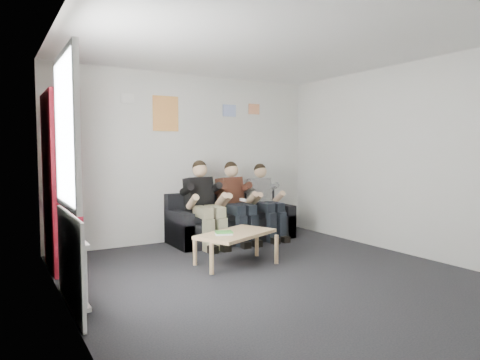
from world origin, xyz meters
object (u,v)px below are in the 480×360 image
at_px(person_left, 205,204).
at_px(sofa, 231,223).
at_px(coffee_table, 236,236).
at_px(person_middle, 236,203).
at_px(person_right, 266,202).
at_px(bookshelf, 62,181).

bearing_deg(person_left, sofa, 15.00).
bearing_deg(sofa, coffee_table, -116.75).
xyz_separation_m(sofa, person_middle, (0.00, -0.19, 0.35)).
xyz_separation_m(person_middle, person_right, (0.56, 0.00, -0.02)).
relative_size(sofa, bookshelf, 0.93).
relative_size(bookshelf, person_right, 1.74).
xyz_separation_m(sofa, bookshelf, (-2.62, -0.39, 0.81)).
relative_size(bookshelf, coffee_table, 2.08).
bearing_deg(bookshelf, person_middle, 4.61).
distance_m(sofa, bookshelf, 2.77).
relative_size(sofa, person_right, 1.62).
bearing_deg(coffee_table, person_middle, 59.57).
height_order(sofa, person_left, person_left).
relative_size(sofa, coffee_table, 1.92).
height_order(sofa, bookshelf, bookshelf).
bearing_deg(person_left, coffee_table, -100.01).
relative_size(bookshelf, person_left, 1.65).
height_order(bookshelf, person_left, bookshelf).
distance_m(coffee_table, person_left, 1.20).
distance_m(person_left, person_right, 1.13).
distance_m(sofa, person_left, 0.70).
relative_size(person_left, person_middle, 1.02).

